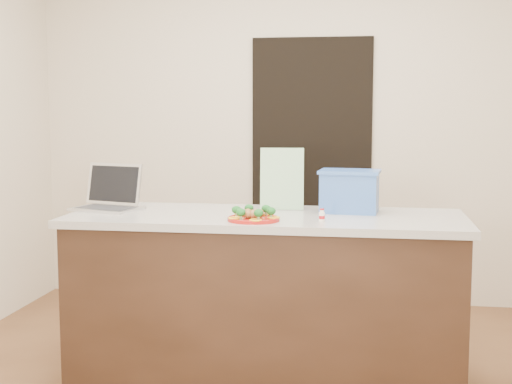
% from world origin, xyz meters
% --- Properties ---
extents(room_shell, '(4.00, 4.00, 4.00)m').
position_xyz_m(room_shell, '(0.00, 0.00, 1.62)').
color(room_shell, white).
rests_on(room_shell, ground).
extents(doorway, '(0.90, 0.02, 2.00)m').
position_xyz_m(doorway, '(0.10, 1.98, 1.00)').
color(doorway, black).
rests_on(doorway, ground).
extents(island, '(2.06, 0.76, 0.92)m').
position_xyz_m(island, '(0.00, 0.25, 0.46)').
color(island, black).
rests_on(island, ground).
extents(plate, '(0.26, 0.26, 0.02)m').
position_xyz_m(plate, '(-0.03, 0.04, 0.93)').
color(plate, '#99130D').
rests_on(plate, island).
extents(meatballs, '(0.10, 0.10, 0.04)m').
position_xyz_m(meatballs, '(-0.03, 0.04, 0.95)').
color(meatballs, brown).
rests_on(meatballs, plate).
extents(broccoli, '(0.22, 0.21, 0.04)m').
position_xyz_m(broccoli, '(-0.03, 0.04, 0.97)').
color(broccoli, '#124519').
rests_on(broccoli, plate).
extents(pepper_rings, '(0.25, 0.25, 0.01)m').
position_xyz_m(pepper_rings, '(-0.03, 0.04, 0.94)').
color(pepper_rings, gold).
rests_on(pepper_rings, plate).
extents(napkin, '(0.17, 0.17, 0.01)m').
position_xyz_m(napkin, '(-0.06, 0.15, 0.92)').
color(napkin, silver).
rests_on(napkin, island).
extents(fork, '(0.05, 0.16, 0.00)m').
position_xyz_m(fork, '(-0.08, 0.16, 0.93)').
color(fork, silver).
rests_on(fork, napkin).
extents(knife, '(0.06, 0.21, 0.01)m').
position_xyz_m(knife, '(-0.03, 0.13, 0.93)').
color(knife, white).
rests_on(knife, napkin).
extents(yogurt_bottle, '(0.03, 0.03, 0.06)m').
position_xyz_m(yogurt_bottle, '(0.30, 0.07, 0.95)').
color(yogurt_bottle, white).
rests_on(yogurt_bottle, island).
extents(laptop, '(0.40, 0.36, 0.25)m').
position_xyz_m(laptop, '(-0.88, 0.33, 0.99)').
color(laptop, '#B8B8BD').
rests_on(laptop, island).
extents(leaflet, '(0.24, 0.07, 0.34)m').
position_xyz_m(leaflet, '(0.06, 0.45, 1.09)').
color(leaflet, silver).
rests_on(leaflet, island).
extents(blue_box, '(0.33, 0.26, 0.23)m').
position_xyz_m(blue_box, '(0.43, 0.40, 1.03)').
color(blue_box, '#2F5AAB').
rests_on(blue_box, island).
extents(chair, '(0.40, 0.40, 0.83)m').
position_xyz_m(chair, '(0.22, 1.16, 0.47)').
color(chair, '#361F10').
rests_on(chair, ground).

